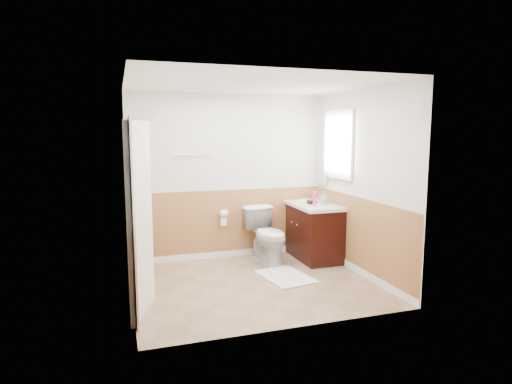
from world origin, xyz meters
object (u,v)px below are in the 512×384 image
object	(u,v)px
bath_mat	(286,277)
lotion_bottle	(315,199)
soap_dispenser	(324,198)
toilet	(267,235)
vanity_cabinet	(312,232)

from	to	relation	value
bath_mat	lotion_bottle	size ratio (longest dim) A/B	3.64
bath_mat	soap_dispenser	bearing A→B (deg)	35.25
toilet	vanity_cabinet	world-z (taller)	toilet
lotion_bottle	vanity_cabinet	bearing A→B (deg)	69.54
bath_mat	lotion_bottle	distance (m)	1.25
toilet	lotion_bottle	world-z (taller)	lotion_bottle
lotion_bottle	soap_dispenser	size ratio (longest dim) A/B	1.09
bath_mat	lotion_bottle	xyz separation A→B (m)	(0.64, 0.49, 0.95)
toilet	soap_dispenser	bearing A→B (deg)	-17.48
toilet	bath_mat	xyz separation A→B (m)	(0.00, -0.73, -0.40)
bath_mat	vanity_cabinet	world-z (taller)	vanity_cabinet
toilet	lotion_bottle	size ratio (longest dim) A/B	3.71
vanity_cabinet	bath_mat	bearing A→B (deg)	-134.47
vanity_cabinet	soap_dispenser	world-z (taller)	soap_dispenser
soap_dispenser	lotion_bottle	bearing A→B (deg)	-151.18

